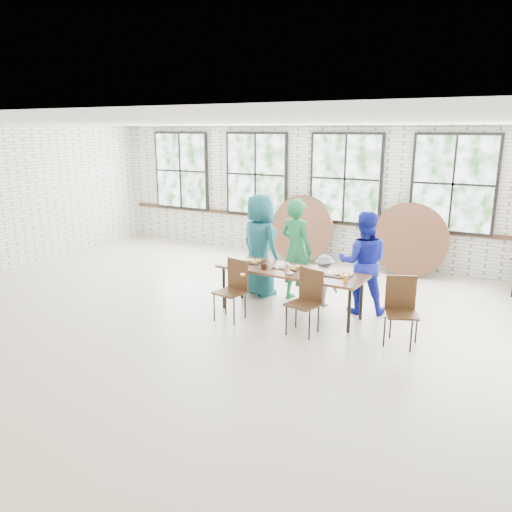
{
  "coord_description": "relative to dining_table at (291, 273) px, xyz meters",
  "views": [
    {
      "loc": [
        3.51,
        -6.02,
        2.91
      ],
      "look_at": [
        0.0,
        0.4,
        1.05
      ],
      "focal_mm": 35.0,
      "sensor_mm": 36.0,
      "label": 1
    }
  ],
  "objects": [
    {
      "name": "round_tops_leaning",
      "position": [
        -0.03,
        3.21,
        0.05
      ],
      "size": [
        3.94,
        0.51,
        1.48
      ],
      "color": "brown",
      "rests_on": "ground"
    },
    {
      "name": "chair_near_left",
      "position": [
        -0.7,
        -0.61,
        -0.13
      ],
      "size": [
        0.5,
        0.48,
        0.95
      ],
      "rotation": [
        0.0,
        0.0,
        -0.21
      ],
      "color": "#482C18",
      "rests_on": "ground"
    },
    {
      "name": "room",
      "position": [
        -0.33,
        3.49,
        1.14
      ],
      "size": [
        12.0,
        12.0,
        12.0
      ],
      "color": "beige",
      "rests_on": "ground"
    },
    {
      "name": "adult_blue",
      "position": [
        0.97,
        0.65,
        0.14
      ],
      "size": [
        0.96,
        0.85,
        1.67
      ],
      "primitive_type": "imported",
      "rotation": [
        0.0,
        0.0,
        3.46
      ],
      "color": "#1A24B9",
      "rests_on": "ground"
    },
    {
      "name": "adult_teal",
      "position": [
        -0.91,
        0.65,
        0.22
      ],
      "size": [
        1.05,
        0.89,
        1.82
      ],
      "primitive_type": "imported",
      "rotation": [
        0.0,
        0.0,
        2.72
      ],
      "color": "#1D6B6E",
      "rests_on": "ground"
    },
    {
      "name": "dining_table",
      "position": [
        0.0,
        0.0,
        0.0
      ],
      "size": [
        2.44,
        0.92,
        0.74
      ],
      "rotation": [
        0.0,
        0.0,
        -0.05
      ],
      "color": "brown",
      "rests_on": "ground"
    },
    {
      "name": "chair_spare",
      "position": [
        1.81,
        -0.28,
        -0.13
      ],
      "size": [
        0.54,
        0.53,
        0.95
      ],
      "rotation": [
        0.0,
        0.0,
        0.39
      ],
      "color": "#482C18",
      "rests_on": "ground"
    },
    {
      "name": "toddler",
      "position": [
        0.32,
        0.65,
        -0.25
      ],
      "size": [
        0.65,
        0.54,
        0.88
      ],
      "primitive_type": "imported",
      "rotation": [
        0.0,
        0.0,
        2.71
      ],
      "color": "#121738",
      "rests_on": "ground"
    },
    {
      "name": "tabletop_clutter",
      "position": [
        0.13,
        -0.03,
        0.08
      ],
      "size": [
        2.04,
        0.59,
        0.11
      ],
      "color": "black",
      "rests_on": "dining_table"
    },
    {
      "name": "adult_green",
      "position": [
        -0.2,
        0.65,
        0.21
      ],
      "size": [
        0.76,
        0.62,
        1.8
      ],
      "primitive_type": "imported",
      "rotation": [
        0.0,
        0.0,
        2.81
      ],
      "color": "#22814A",
      "rests_on": "ground"
    },
    {
      "name": "chair_near_right",
      "position": [
        0.52,
        -0.57,
        -0.13
      ],
      "size": [
        0.51,
        0.5,
        0.95
      ],
      "rotation": [
        0.0,
        0.0,
        -0.25
      ],
      "color": "#482C18",
      "rests_on": "ground"
    }
  ]
}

